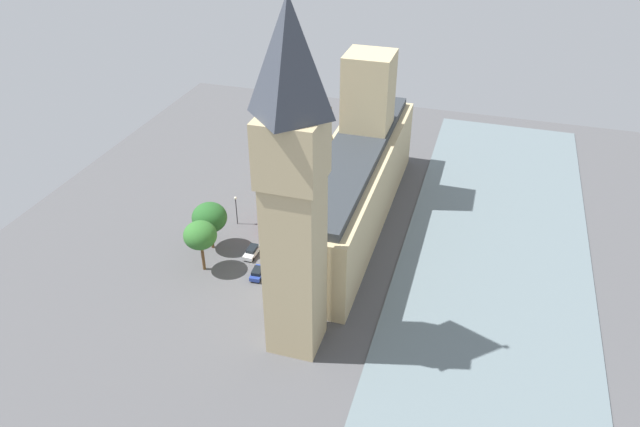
% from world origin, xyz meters
% --- Properties ---
extents(ground_plane, '(130.54, 130.54, 0.00)m').
position_xyz_m(ground_plane, '(0.00, 0.00, 0.00)').
color(ground_plane, '#4C4C4F').
extents(river_thames, '(34.65, 117.49, 0.25)m').
position_xyz_m(river_thames, '(-31.08, 0.00, 0.12)').
color(river_thames, slate).
rests_on(river_thames, ground).
extents(parliament_building, '(13.48, 60.54, 32.04)m').
position_xyz_m(parliament_building, '(-1.99, -1.95, 9.53)').
color(parliament_building, tan).
rests_on(parliament_building, ground).
extents(clock_tower, '(8.55, 8.55, 53.82)m').
position_xyz_m(clock_tower, '(-2.32, 35.91, 27.83)').
color(clock_tower, tan).
rests_on(clock_tower, ground).
extents(double_decker_bus_far_end, '(2.85, 10.56, 4.75)m').
position_xyz_m(double_decker_bus_far_end, '(12.30, -20.41, 2.63)').
color(double_decker_bus_far_end, '#B20C0F').
rests_on(double_decker_bus_far_end, ground).
extents(car_dark_green_opposite_hall, '(1.98, 4.47, 1.74)m').
position_xyz_m(car_dark_green_opposite_hall, '(13.60, -10.44, 0.89)').
color(car_dark_green_opposite_hall, '#19472D').
rests_on(car_dark_green_opposite_hall, ground).
extents(car_silver_midblock, '(2.09, 4.49, 1.74)m').
position_xyz_m(car_silver_midblock, '(10.87, -2.62, 0.89)').
color(car_silver_midblock, '#B7B7BC').
rests_on(car_silver_midblock, ground).
extents(double_decker_bus_leading, '(2.98, 10.59, 4.75)m').
position_xyz_m(double_decker_bus_leading, '(11.39, 6.60, 2.63)').
color(double_decker_bus_leading, red).
rests_on(double_decker_bus_leading, ground).
extents(car_white_kerbside, '(2.03, 4.78, 1.74)m').
position_xyz_m(car_white_kerbside, '(13.16, 16.93, 0.89)').
color(car_white_kerbside, silver).
rests_on(car_white_kerbside, ground).
extents(car_blue_under_trees, '(2.24, 4.43, 1.74)m').
position_xyz_m(car_blue_under_trees, '(9.70, 22.69, 0.89)').
color(car_blue_under_trees, navy).
rests_on(car_blue_under_trees, ground).
extents(pedestrian_by_river_gate, '(0.57, 0.65, 1.58)m').
position_xyz_m(pedestrian_by_river_gate, '(7.04, -12.43, 0.71)').
color(pedestrian_by_river_gate, gray).
rests_on(pedestrian_by_river_gate, ground).
extents(plane_tree_trailing, '(6.62, 6.62, 9.68)m').
position_xyz_m(plane_tree_trailing, '(21.47, 16.73, 6.84)').
color(plane_tree_trailing, brown).
rests_on(plane_tree_trailing, ground).
extents(plane_tree_corner, '(5.98, 5.98, 10.10)m').
position_xyz_m(plane_tree_corner, '(19.95, 23.48, 7.51)').
color(plane_tree_corner, brown).
rests_on(plane_tree_corner, ground).
extents(street_lamp_near_tower, '(0.56, 0.56, 6.46)m').
position_xyz_m(street_lamp_near_tower, '(20.23, 7.72, 4.50)').
color(street_lamp_near_tower, black).
rests_on(street_lamp_near_tower, ground).
extents(street_lamp_slot_10, '(0.56, 0.56, 6.52)m').
position_xyz_m(street_lamp_slot_10, '(20.70, -6.95, 4.54)').
color(street_lamp_slot_10, black).
rests_on(street_lamp_slot_10, ground).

